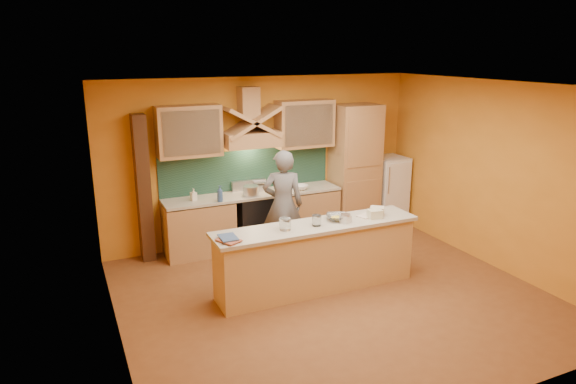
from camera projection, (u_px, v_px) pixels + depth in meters
name	position (u px, v px, depth m)	size (l,w,h in m)	color
floor	(333.00, 296.00, 6.96)	(5.50, 5.00, 0.01)	brown
ceiling	(338.00, 86.00, 6.20)	(5.50, 5.00, 0.01)	white
wall_back	(263.00, 160.00, 8.77)	(5.50, 0.02, 2.80)	orange
wall_front	(479.00, 271.00, 4.39)	(5.50, 0.02, 2.80)	orange
wall_left	(111.00, 226.00, 5.49)	(0.02, 5.00, 2.80)	orange
wall_right	(496.00, 176.00, 7.67)	(0.02, 5.00, 2.80)	orange
base_cabinet_left	(199.00, 229.00, 8.27)	(1.10, 0.60, 0.86)	tan
base_cabinet_right	(304.00, 214.00, 9.03)	(1.10, 0.60, 0.86)	tan
counter_top	(253.00, 194.00, 8.53)	(3.00, 0.62, 0.04)	#BBB19E
stove	(254.00, 220.00, 8.65)	(0.60, 0.58, 0.90)	black
backsplash	(247.00, 170.00, 8.68)	(3.00, 0.03, 0.70)	#1B3C30
range_hood	(251.00, 139.00, 8.32)	(0.92, 0.50, 0.24)	tan
hood_chimney	(248.00, 102.00, 8.25)	(0.30, 0.30, 0.50)	tan
upper_cabinet_left	(189.00, 131.00, 7.94)	(1.00, 0.35, 0.80)	tan
upper_cabinet_right	(305.00, 124.00, 8.74)	(1.00, 0.35, 0.80)	tan
pantry_column	(355.00, 169.00, 9.23)	(0.80, 0.60, 2.30)	tan
fridge	(388.00, 191.00, 9.66)	(0.58, 0.60, 1.30)	white
trim_column_left	(143.00, 189.00, 7.89)	(0.20, 0.30, 2.30)	#472816
island_body	(316.00, 259.00, 7.06)	(2.80, 0.55, 0.88)	tan
island_top	(317.00, 226.00, 6.93)	(2.90, 0.62, 0.05)	#BBB19E
person	(283.00, 205.00, 8.04)	(0.64, 0.42, 1.75)	slate
pot_large	(251.00, 192.00, 8.35)	(0.26, 0.26, 0.17)	#B9B9C1
pot_small	(260.00, 187.00, 8.70)	(0.22, 0.22, 0.13)	silver
soap_bottle_a	(194.00, 194.00, 8.09)	(0.09, 0.09, 0.19)	white
soap_bottle_b	(220.00, 194.00, 8.02)	(0.10, 0.10, 0.25)	#32528B
bowl_back	(301.00, 187.00, 8.71)	(0.26, 0.26, 0.08)	white
dish_rack	(286.00, 188.00, 8.69)	(0.25, 0.20, 0.09)	white
book_lower	(222.00, 243.00, 6.22)	(0.21, 0.29, 0.03)	#A9533C
book_upper	(220.00, 239.00, 6.31)	(0.21, 0.29, 0.02)	#39517E
jar_large	(285.00, 224.00, 6.70)	(0.15, 0.15, 0.16)	silver
jar_small	(317.00, 220.00, 6.86)	(0.12, 0.12, 0.14)	silver
kitchen_scale	(345.00, 219.00, 6.99)	(0.12, 0.12, 0.10)	silver
mixing_bowl	(338.00, 217.00, 7.09)	(0.31, 0.31, 0.08)	silver
cloth	(366.00, 216.00, 7.26)	(0.23, 0.17, 0.02)	beige
grocery_bag_a	(375.00, 214.00, 7.17)	(0.19, 0.15, 0.12)	beige
grocery_bag_b	(377.00, 211.00, 7.31)	(0.19, 0.15, 0.12)	beige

